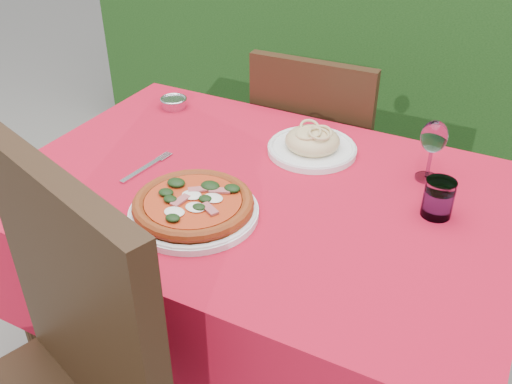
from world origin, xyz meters
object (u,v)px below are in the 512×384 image
at_px(pizza_plate, 193,206).
at_px(pasta_plate, 312,144).
at_px(fork, 142,170).
at_px(steel_ramekin, 174,103).
at_px(chair_far, 317,157).
at_px(water_glass, 438,200).
at_px(wine_glass, 434,139).

bearing_deg(pizza_plate, pasta_plate, 72.96).
relative_size(pizza_plate, pasta_plate, 1.33).
xyz_separation_m(pizza_plate, fork, (-0.23, 0.11, -0.02)).
bearing_deg(steel_ramekin, pizza_plate, -51.26).
bearing_deg(chair_far, fork, 68.02).
relative_size(chair_far, steel_ramekin, 11.70).
height_order(pizza_plate, steel_ramekin, pizza_plate).
xyz_separation_m(water_glass, steel_ramekin, (-0.87, 0.21, -0.03)).
bearing_deg(pasta_plate, fork, -139.75).
distance_m(wine_glass, fork, 0.74).
bearing_deg(fork, water_glass, 18.35).
height_order(chair_far, steel_ramekin, chair_far).
distance_m(fork, steel_ramekin, 0.40).
height_order(chair_far, pizza_plate, chair_far).
bearing_deg(fork, wine_glass, 30.84).
bearing_deg(chair_far, steel_ramekin, 34.94).
bearing_deg(chair_far, water_glass, 131.77).
height_order(chair_far, water_glass, chair_far).
distance_m(pizza_plate, water_glass, 0.56).
relative_size(wine_glass, steel_ramekin, 2.08).
xyz_separation_m(chair_far, pizza_plate, (-0.01, -0.76, 0.26)).
xyz_separation_m(pizza_plate, steel_ramekin, (-0.38, 0.47, -0.01)).
distance_m(pasta_plate, water_glass, 0.40).
xyz_separation_m(wine_glass, steel_ramekin, (-0.81, 0.06, -0.10)).
bearing_deg(water_glass, fork, -167.82).
relative_size(chair_far, wine_glass, 5.62).
distance_m(pasta_plate, steel_ramekin, 0.51).
height_order(water_glass, wine_glass, wine_glass).
xyz_separation_m(pasta_plate, wine_glass, (0.31, 0.01, 0.09)).
bearing_deg(pizza_plate, fork, 155.37).
height_order(water_glass, steel_ramekin, water_glass).
height_order(chair_far, wine_glass, wine_glass).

